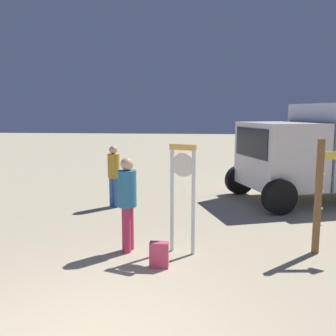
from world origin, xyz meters
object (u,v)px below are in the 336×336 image
(person_near_clock, at_px, (127,200))
(backpack, at_px, (159,255))
(arrow_sign, at_px, (336,178))
(standing_clock, at_px, (183,186))
(person_distant, at_px, (114,173))

(person_near_clock, xyz_separation_m, backpack, (0.67, -0.69, -0.77))
(arrow_sign, height_order, person_near_clock, arrow_sign)
(arrow_sign, relative_size, person_near_clock, 1.20)
(standing_clock, distance_m, backpack, 1.31)
(arrow_sign, height_order, person_distant, arrow_sign)
(standing_clock, xyz_separation_m, person_distant, (-2.05, 3.17, -0.32))
(person_near_clock, distance_m, person_distant, 3.35)
(person_distant, bearing_deg, backpack, -66.35)
(standing_clock, relative_size, person_distant, 1.19)
(person_near_clock, height_order, person_distant, person_near_clock)
(person_near_clock, bearing_deg, person_distant, 107.91)
(arrow_sign, height_order, backpack, arrow_sign)
(backpack, height_order, person_distant, person_distant)
(arrow_sign, relative_size, person_distant, 1.25)
(standing_clock, bearing_deg, arrow_sign, 4.92)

